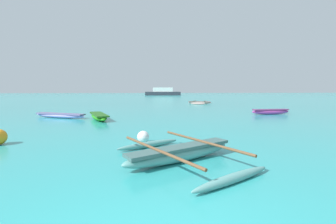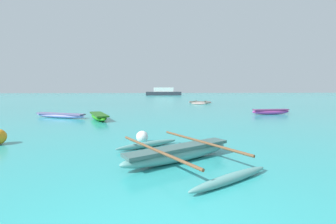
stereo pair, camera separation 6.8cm
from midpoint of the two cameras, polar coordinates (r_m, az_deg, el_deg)
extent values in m
ellipsoid|color=#A297E8|center=(16.51, -25.79, -0.82)|extent=(3.84, 2.17, 0.31)
cube|color=slate|center=(16.50, -25.80, -0.42)|extent=(3.55, 2.02, 0.08)
ellipsoid|color=#A93B94|center=(18.66, 24.49, 0.05)|extent=(3.04, 0.64, 0.39)
cube|color=#6A2D5E|center=(18.65, 24.51, 0.53)|extent=(2.80, 0.61, 0.08)
ellipsoid|color=#5A9793|center=(5.99, 3.04, -10.51)|extent=(3.18, 2.06, 0.40)
cube|color=#3E5F5E|center=(5.94, 3.05, -9.01)|extent=(2.94, 1.91, 0.08)
cylinder|color=brown|center=(6.40, 8.45, -7.43)|extent=(1.69, 3.00, 0.07)
cylinder|color=brown|center=(5.51, -3.25, -9.54)|extent=(1.69, 3.00, 0.07)
ellipsoid|color=#5A9793|center=(7.38, -5.11, -8.21)|extent=(2.04, 1.24, 0.20)
ellipsoid|color=#5A9793|center=(4.86, 15.82, -15.90)|extent=(2.04, 1.24, 0.20)
ellipsoid|color=#299018|center=(14.69, -17.28, -1.13)|extent=(1.87, 3.40, 0.37)
cube|color=#235C1A|center=(14.67, -17.30, -0.56)|extent=(1.75, 3.13, 0.08)
ellipsoid|color=#C39790|center=(29.99, 7.94, 2.39)|extent=(3.05, 1.54, 0.32)
cube|color=#78605B|center=(29.98, 7.94, 2.62)|extent=(2.81, 1.44, 0.08)
cylinder|color=brown|center=(29.90, 9.26, 2.71)|extent=(1.17, 2.93, 0.07)
cylinder|color=brown|center=(30.07, 6.64, 2.76)|extent=(1.17, 2.93, 0.07)
ellipsoid|color=#C39790|center=(31.53, 8.29, 2.44)|extent=(1.76, 0.83, 0.20)
ellipsoid|color=#C39790|center=(28.45, 7.56, 2.10)|extent=(1.76, 0.83, 0.20)
sphere|color=white|center=(8.03, -6.58, -6.27)|extent=(0.42, 0.42, 0.42)
cube|color=#2D333D|center=(73.63, -1.37, 4.72)|extent=(11.50, 2.53, 1.15)
cube|color=white|center=(73.61, -1.37, 5.70)|extent=(6.32, 2.15, 1.38)
camera|label=1|loc=(0.03, -90.12, -0.01)|focal=24.00mm
camera|label=2|loc=(0.03, 89.88, 0.01)|focal=24.00mm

